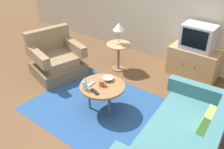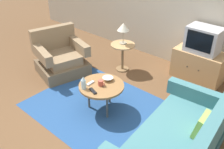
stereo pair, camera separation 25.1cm
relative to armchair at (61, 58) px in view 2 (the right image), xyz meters
The scene contains 15 objects.
ground_plane 1.67m from the armchair, 19.40° to the right, with size 16.00×16.00×0.00m, color brown.
back_wall 2.69m from the armchair, 51.38° to the left, with size 9.00×0.12×2.70m, color #BCB29E.
area_rug 1.55m from the armchair, 13.25° to the right, with size 2.34×1.78×0.00m, color navy.
armchair is the anchor object (origin of this frame).
couch 2.93m from the armchair, ahead, with size 1.09×1.85×0.88m.
coffee_table 1.52m from the armchair, 13.23° to the right, with size 0.71×0.71×0.48m.
side_table 1.26m from the armchair, 45.21° to the left, with size 0.49×0.49×0.57m.
tv_stand 2.72m from the armchair, 35.90° to the left, with size 0.94×0.51×0.59m.
television 2.77m from the armchair, 35.76° to the left, with size 0.59×0.41×0.48m.
table_lamp 1.40m from the armchair, 46.88° to the left, with size 0.24×0.24×0.43m.
vase 1.50m from the armchair, 23.93° to the right, with size 0.07×0.07×0.21m.
mug 1.54m from the armchair, 13.81° to the right, with size 0.13×0.08×0.09m.
bowl 1.49m from the armchair, ahead, with size 0.17×0.17×0.05m.
tv_remote_dark 1.62m from the armchair, 20.48° to the right, with size 0.18×0.10×0.02m.
tv_remote_silver 1.41m from the armchair, 18.25° to the right, with size 0.06×0.15×0.02m.
Camera 2 is at (2.20, -2.11, 2.60)m, focal length 39.89 mm.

